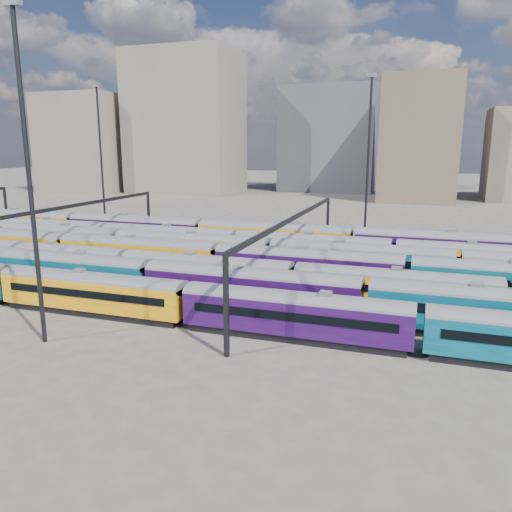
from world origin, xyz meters
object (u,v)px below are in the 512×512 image
(rake_2, at_px, (205,269))
(mast_2, at_px, (28,166))
(rake_0, at_px, (295,310))
(rake_1, at_px, (366,296))

(rake_2, height_order, mast_2, mast_2)
(rake_0, bearing_deg, rake_1, 44.37)
(rake_0, bearing_deg, rake_2, 141.07)
(rake_1, bearing_deg, rake_0, -135.63)
(mast_2, bearing_deg, rake_2, 68.95)
(rake_0, xyz_separation_m, mast_2, (-18.92, -7.00, 11.48))
(rake_0, distance_m, rake_1, 7.16)
(rake_0, distance_m, rake_2, 15.91)
(rake_1, bearing_deg, mast_2, -153.47)
(rake_2, bearing_deg, rake_1, -15.95)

